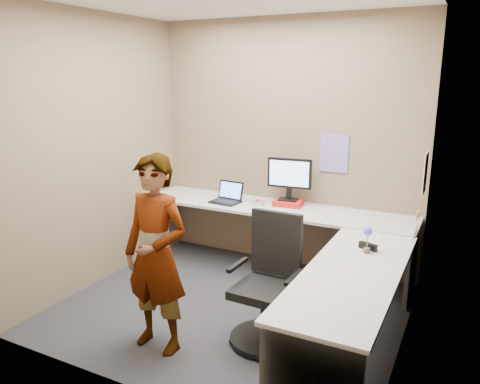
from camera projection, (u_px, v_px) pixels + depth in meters
The scene contains 20 objects.
ground at pixel (230, 308), 4.32m from camera, with size 3.00×3.00×0.00m, color #242429.
wall_back at pixel (285, 145), 5.11m from camera, with size 3.00×3.00×0.00m, color brown.
wall_right at pixel (414, 182), 3.33m from camera, with size 2.70×2.70×0.00m, color brown.
wall_left at pixel (97, 152), 4.65m from camera, with size 2.70×2.70×0.00m, color brown.
desk at pixel (291, 243), 4.32m from camera, with size 2.98×2.58×0.73m.
paper_ream at pixel (288, 203), 5.02m from camera, with size 0.30×0.22×0.06m, color red.
monitor at pixel (289, 176), 4.96m from camera, with size 0.48×0.16×0.45m.
laptop at pixel (228, 197), 5.16m from camera, with size 0.34×0.29×0.22m.
trackball_mouse at pixel (258, 203), 5.03m from camera, with size 0.12×0.08×0.07m.
origami at pixel (293, 213), 4.64m from camera, with size 0.10×0.10×0.06m, color white.
stapler at pixel (368, 246), 3.75m from camera, with size 0.15×0.04×0.06m, color black.
flower at pixel (368, 236), 3.65m from camera, with size 0.07×0.07×0.22m.
calendar_purple at pixel (334, 153), 4.87m from camera, with size 0.30×0.01×0.40m, color #846BB7.
calendar_white at pixel (425, 173), 4.14m from camera, with size 0.01×0.28×0.38m, color white.
sticky_note_a at pixel (417, 216), 3.91m from camera, with size 0.01×0.07×0.07m, color #F2E059.
sticky_note_b at pixel (417, 229), 3.98m from camera, with size 0.01×0.07×0.07m, color pink.
sticky_note_c at pixel (414, 235), 3.88m from camera, with size 0.01×0.07×0.07m, color pink.
sticky_note_d at pixel (419, 215), 4.04m from camera, with size 0.01×0.07×0.07m, color #F2E059.
office_chair at pixel (268, 292), 3.72m from camera, with size 0.54×0.54×1.03m.
person at pixel (156, 255), 3.54m from camera, with size 0.56×0.37×1.54m, color #999399.
Camera 1 is at (1.87, -3.46, 2.10)m, focal length 35.00 mm.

